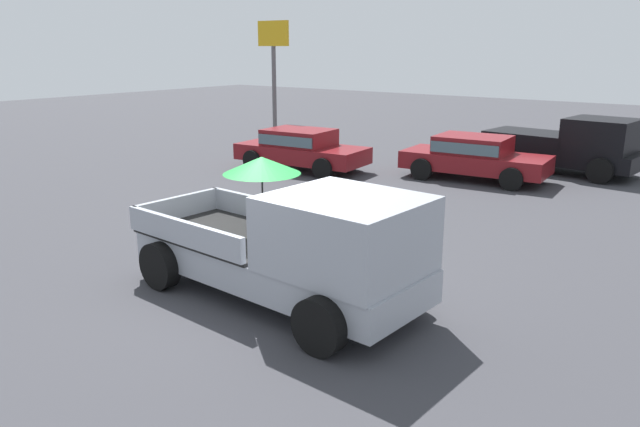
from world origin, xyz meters
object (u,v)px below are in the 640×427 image
Objects in this scene: motel_sign at (274,61)px; parked_sedan_far at (301,147)px; pickup_truck_main at (298,246)px; pickup_truck_red at (567,145)px; parked_sedan_near at (474,155)px.

parked_sedan_far is at bearing -35.77° from motel_sign.
pickup_truck_red is at bearing 91.70° from pickup_truck_main.
pickup_truck_main is at bearing -85.92° from pickup_truck_red.
pickup_truck_red is 1.11× the size of parked_sedan_far.
parked_sedan_near is (-1.94, -2.79, -0.13)m from pickup_truck_red.
motel_sign is at bearing 173.85° from parked_sedan_near.
pickup_truck_main is 13.22m from pickup_truck_red.
parked_sedan_far is at bearing -163.84° from parked_sedan_near.
pickup_truck_main reaches higher than parked_sedan_near.
parked_sedan_far is 0.92× the size of motel_sign.
pickup_truck_main reaches higher than pickup_truck_red.
parked_sedan_far is at bearing 131.78° from pickup_truck_main.
motel_sign is at bearing -159.75° from pickup_truck_red.
pickup_truck_main is 1.07× the size of motel_sign.
pickup_truck_main is 1.04× the size of pickup_truck_red.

